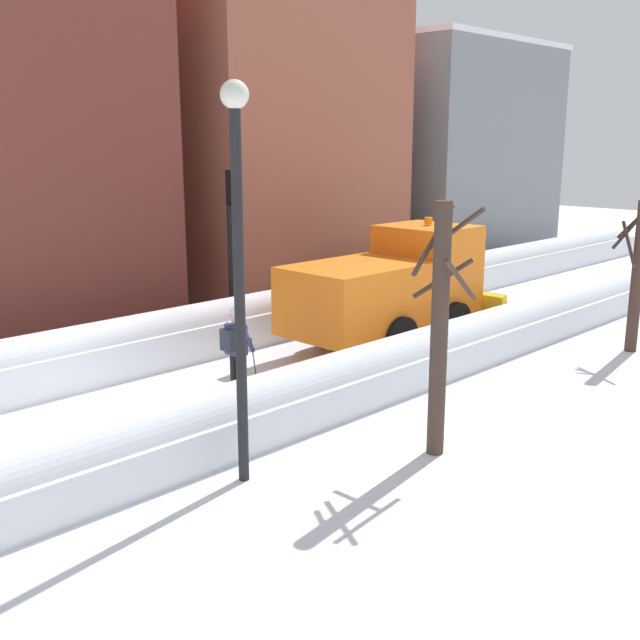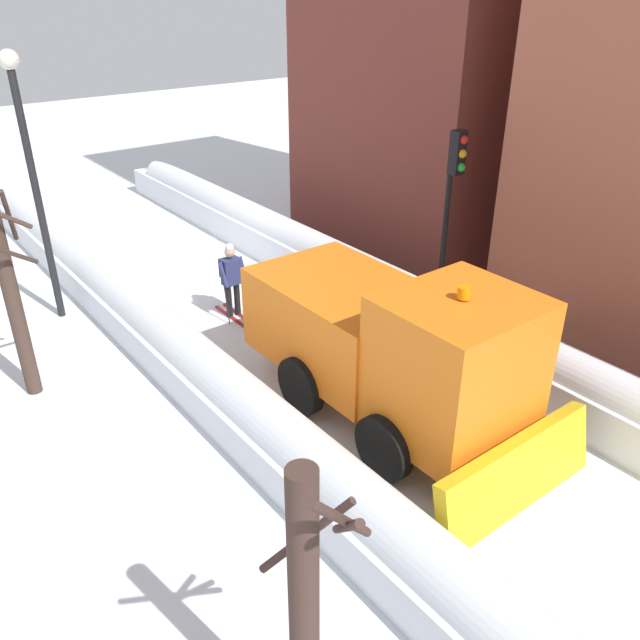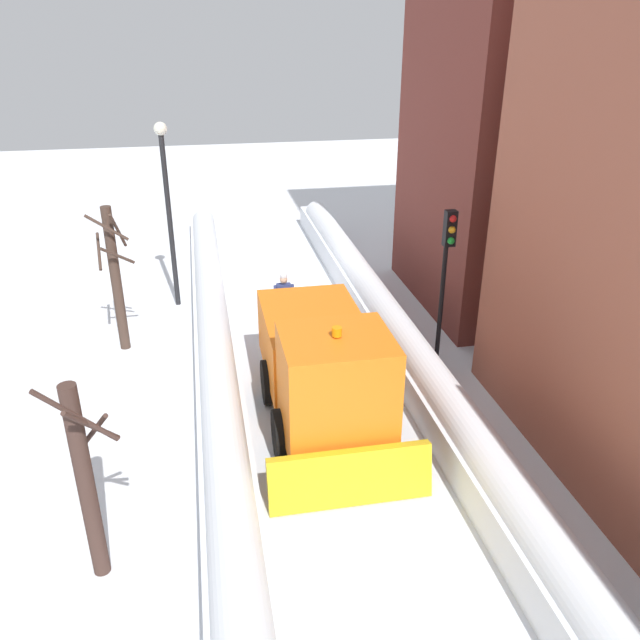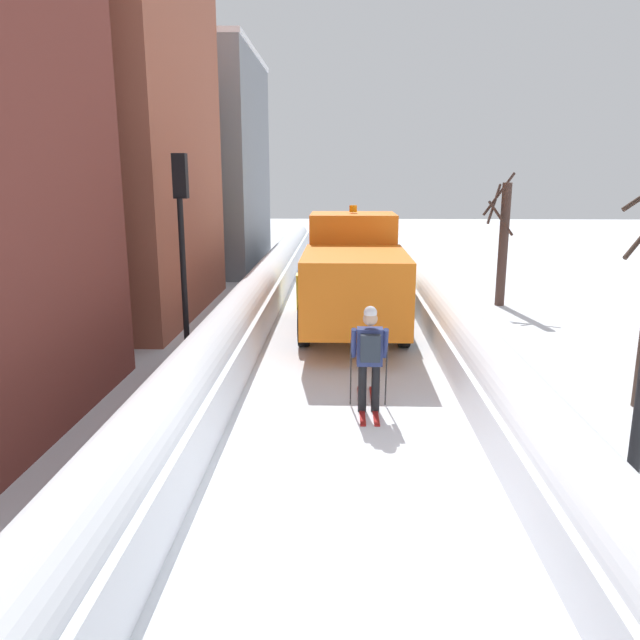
{
  "view_description": "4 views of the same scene",
  "coord_description": "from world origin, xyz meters",
  "px_view_note": "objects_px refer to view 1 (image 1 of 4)",
  "views": [
    {
      "loc": [
        11.8,
        -6.36,
        5.02
      ],
      "look_at": [
        1.13,
        4.42,
        1.4
      ],
      "focal_mm": 42.25,
      "sensor_mm": 36.0,
      "label": 1
    },
    {
      "loc": [
        6.98,
        14.81,
        7.05
      ],
      "look_at": [
        0.5,
        6.35,
        1.41
      ],
      "focal_mm": 36.5,
      "sensor_mm": 36.0,
      "label": 2
    },
    {
      "loc": [
        2.59,
        20.19,
        8.48
      ],
      "look_at": [
        -0.16,
        5.92,
        1.66
      ],
      "focal_mm": 35.78,
      "sensor_mm": 36.0,
      "label": 3
    },
    {
      "loc": [
        -0.15,
        -6.81,
        3.85
      ],
      "look_at": [
        -0.56,
        5.23,
        1.0
      ],
      "focal_mm": 34.24,
      "sensor_mm": 36.0,
      "label": 4
    }
  ],
  "objects_px": {
    "plow_truck": "(393,287)",
    "street_lamp": "(238,241)",
    "bare_tree_mid": "(637,273)",
    "skier": "(236,346)",
    "traffic_light_pole": "(232,221)",
    "bare_tree_near": "(440,325)"
  },
  "relations": [
    {
      "from": "plow_truck",
      "to": "bare_tree_near",
      "type": "xyz_separation_m",
      "value": [
        4.83,
        -4.75,
        0.69
      ]
    },
    {
      "from": "skier",
      "to": "traffic_light_pole",
      "type": "bearing_deg",
      "value": 141.35
    },
    {
      "from": "plow_truck",
      "to": "bare_tree_near",
      "type": "bearing_deg",
      "value": -44.49
    },
    {
      "from": "plow_truck",
      "to": "bare_tree_mid",
      "type": "bearing_deg",
      "value": 38.95
    },
    {
      "from": "traffic_light_pole",
      "to": "bare_tree_near",
      "type": "distance_m",
      "value": 8.88
    },
    {
      "from": "plow_truck",
      "to": "traffic_light_pole",
      "type": "relative_size",
      "value": 1.39
    },
    {
      "from": "plow_truck",
      "to": "skier",
      "type": "height_order",
      "value": "plow_truck"
    },
    {
      "from": "plow_truck",
      "to": "bare_tree_mid",
      "type": "height_order",
      "value": "bare_tree_mid"
    },
    {
      "from": "skier",
      "to": "bare_tree_mid",
      "type": "height_order",
      "value": "bare_tree_mid"
    },
    {
      "from": "street_lamp",
      "to": "bare_tree_near",
      "type": "relative_size",
      "value": 1.41
    },
    {
      "from": "plow_truck",
      "to": "skier",
      "type": "xyz_separation_m",
      "value": [
        0.17,
        -5.15,
        -0.48
      ]
    },
    {
      "from": "bare_tree_mid",
      "to": "traffic_light_pole",
      "type": "bearing_deg",
      "value": -144.55
    },
    {
      "from": "street_lamp",
      "to": "bare_tree_near",
      "type": "distance_m",
      "value": 3.55
    },
    {
      "from": "street_lamp",
      "to": "bare_tree_mid",
      "type": "bearing_deg",
      "value": 84.18
    },
    {
      "from": "skier",
      "to": "street_lamp",
      "type": "relative_size",
      "value": 0.31
    },
    {
      "from": "bare_tree_mid",
      "to": "skier",
      "type": "bearing_deg",
      "value": -116.32
    },
    {
      "from": "bare_tree_near",
      "to": "bare_tree_mid",
      "type": "xyz_separation_m",
      "value": [
        -0.3,
        8.41,
        -0.23
      ]
    },
    {
      "from": "plow_truck",
      "to": "street_lamp",
      "type": "relative_size",
      "value": 1.03
    },
    {
      "from": "street_lamp",
      "to": "bare_tree_mid",
      "type": "height_order",
      "value": "street_lamp"
    },
    {
      "from": "traffic_light_pole",
      "to": "street_lamp",
      "type": "distance_m",
      "value": 8.91
    },
    {
      "from": "skier",
      "to": "bare_tree_near",
      "type": "xyz_separation_m",
      "value": [
        4.66,
        0.41,
        1.17
      ]
    },
    {
      "from": "plow_truck",
      "to": "traffic_light_pole",
      "type": "height_order",
      "value": "traffic_light_pole"
    }
  ]
}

